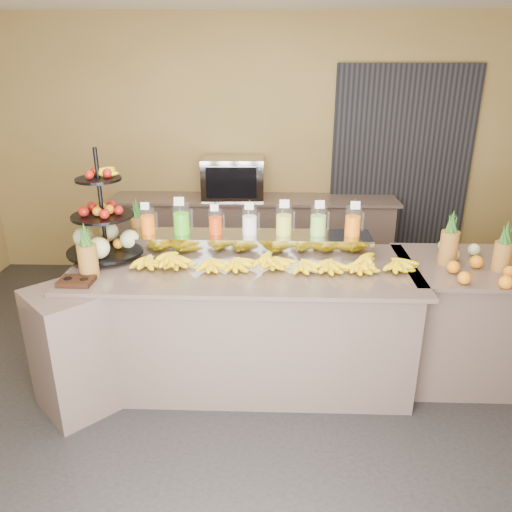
# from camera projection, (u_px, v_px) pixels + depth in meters

# --- Properties ---
(ground) EXTENTS (6.00, 6.00, 0.00)m
(ground) POSITION_uv_depth(u_px,v_px,m) (243.00, 398.00, 3.68)
(ground) COLOR black
(ground) RESTS_ON ground
(room_envelope) EXTENTS (6.04, 5.02, 2.82)m
(room_envelope) POSITION_uv_depth(u_px,v_px,m) (271.00, 125.00, 3.72)
(room_envelope) COLOR olive
(room_envelope) RESTS_ON ground
(buffet_counter) EXTENTS (2.75, 1.25, 0.93)m
(buffet_counter) POSITION_uv_depth(u_px,v_px,m) (229.00, 325.00, 3.75)
(buffet_counter) COLOR gray
(buffet_counter) RESTS_ON ground
(right_counter) EXTENTS (1.08, 0.88, 0.93)m
(right_counter) POSITION_uv_depth(u_px,v_px,m) (466.00, 320.00, 3.82)
(right_counter) COLOR gray
(right_counter) RESTS_ON ground
(back_ledge) EXTENTS (3.10, 0.55, 0.93)m
(back_ledge) POSITION_uv_depth(u_px,v_px,m) (254.00, 238.00, 5.60)
(back_ledge) COLOR gray
(back_ledge) RESTS_ON ground
(pitcher_tray) EXTENTS (1.85, 0.30, 0.15)m
(pitcher_tray) POSITION_uv_depth(u_px,v_px,m) (250.00, 243.00, 3.85)
(pitcher_tray) COLOR gray
(pitcher_tray) RESTS_ON buffet_counter
(juice_pitcher_orange_a) EXTENTS (0.11, 0.11, 0.27)m
(juice_pitcher_orange_a) POSITION_uv_depth(u_px,v_px,m) (148.00, 222.00, 3.81)
(juice_pitcher_orange_a) COLOR silver
(juice_pitcher_orange_a) RESTS_ON pitcher_tray
(juice_pitcher_green) EXTENTS (0.13, 0.13, 0.31)m
(juice_pitcher_green) POSITION_uv_depth(u_px,v_px,m) (182.00, 220.00, 3.80)
(juice_pitcher_green) COLOR silver
(juice_pitcher_green) RESTS_ON pitcher_tray
(juice_pitcher_orange_b) EXTENTS (0.11, 0.11, 0.26)m
(juice_pitcher_orange_b) POSITION_uv_depth(u_px,v_px,m) (216.00, 223.00, 3.80)
(juice_pitcher_orange_b) COLOR silver
(juice_pitcher_orange_b) RESTS_ON pitcher_tray
(juice_pitcher_milk) EXTENTS (0.11, 0.12, 0.28)m
(juice_pitcher_milk) POSITION_uv_depth(u_px,v_px,m) (250.00, 223.00, 3.79)
(juice_pitcher_milk) COLOR silver
(juice_pitcher_milk) RESTS_ON pitcher_tray
(juice_pitcher_lemon) EXTENTS (0.12, 0.13, 0.30)m
(juice_pitcher_lemon) POSITION_uv_depth(u_px,v_px,m) (284.00, 222.00, 3.77)
(juice_pitcher_lemon) COLOR silver
(juice_pitcher_lemon) RESTS_ON pitcher_tray
(juice_pitcher_lime) EXTENTS (0.12, 0.13, 0.30)m
(juice_pitcher_lime) POSITION_uv_depth(u_px,v_px,m) (318.00, 222.00, 3.77)
(juice_pitcher_lime) COLOR silver
(juice_pitcher_lime) RESTS_ON pitcher_tray
(juice_pitcher_orange_c) EXTENTS (0.12, 0.13, 0.29)m
(juice_pitcher_orange_c) POSITION_uv_depth(u_px,v_px,m) (353.00, 223.00, 3.76)
(juice_pitcher_orange_c) COLOR silver
(juice_pitcher_orange_c) RESTS_ON pitcher_tray
(banana_heap) EXTENTS (2.02, 0.18, 0.17)m
(banana_heap) POSITION_uv_depth(u_px,v_px,m) (270.00, 259.00, 3.57)
(banana_heap) COLOR yellow
(banana_heap) RESTS_ON buffet_counter
(fruit_stand) EXTENTS (0.74, 0.74, 0.82)m
(fruit_stand) POSITION_uv_depth(u_px,v_px,m) (109.00, 230.00, 3.73)
(fruit_stand) COLOR black
(fruit_stand) RESTS_ON buffet_counter
(condiment_caddy) EXTENTS (0.23, 0.17, 0.03)m
(condiment_caddy) POSITION_uv_depth(u_px,v_px,m) (76.00, 281.00, 3.33)
(condiment_caddy) COLOR black
(condiment_caddy) RESTS_ON buffet_counter
(pineapple_left_a) EXTENTS (0.13, 0.13, 0.39)m
(pineapple_left_a) POSITION_uv_depth(u_px,v_px,m) (88.00, 257.00, 3.40)
(pineapple_left_a) COLOR brown
(pineapple_left_a) RESTS_ON buffet_counter
(pineapple_left_b) EXTENTS (0.12, 0.12, 0.38)m
(pineapple_left_b) POSITION_uv_depth(u_px,v_px,m) (138.00, 227.00, 4.02)
(pineapple_left_b) COLOR brown
(pineapple_left_b) RESTS_ON buffet_counter
(right_fruit_pile) EXTENTS (0.47, 0.45, 0.25)m
(right_fruit_pile) POSITION_uv_depth(u_px,v_px,m) (477.00, 262.00, 3.48)
(right_fruit_pile) COLOR brown
(right_fruit_pile) RESTS_ON right_counter
(oven_warmer) EXTENTS (0.67, 0.47, 0.44)m
(oven_warmer) POSITION_uv_depth(u_px,v_px,m) (233.00, 178.00, 5.36)
(oven_warmer) COLOR gray
(oven_warmer) RESTS_ON back_ledge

